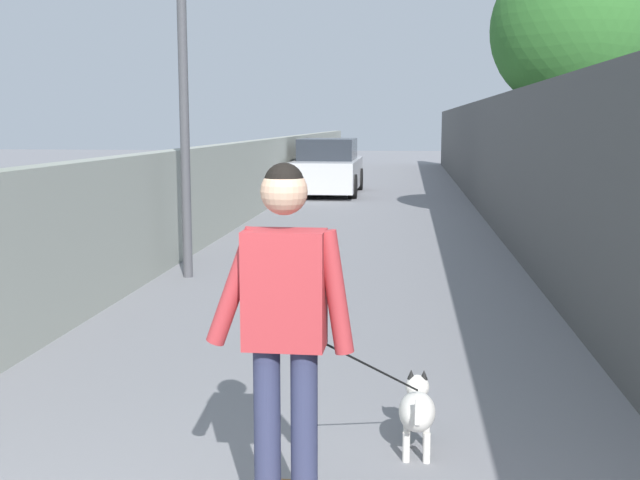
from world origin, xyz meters
name	(u,v)px	position (x,y,z in m)	size (l,w,h in m)	color
ground_plane	(368,218)	(14.00, 0.00, 0.00)	(80.00, 80.00, 0.00)	gray
wall_left	(226,187)	(12.00, 2.56, 0.80)	(48.00, 0.30, 1.59)	#999E93
fence_right	(506,164)	(12.00, -2.56, 1.24)	(48.00, 0.30, 2.49)	#4C4C4C
tree_right_near	(571,30)	(13.00, -3.76, 3.68)	(2.95, 2.95, 5.19)	#473523
lamp_post	(182,26)	(7.42, 2.01, 3.17)	(0.36, 0.36, 4.69)	#4C4C51
person_skateboarder	(285,314)	(1.17, -0.23, 1.10)	(0.23, 0.71, 1.72)	#333859
dog	(417,408)	(2.21, -0.87, 0.27)	(1.33, 0.76, 1.06)	white
car_near	(328,168)	(19.64, 1.41, 0.72)	(4.34, 1.80, 1.54)	silver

